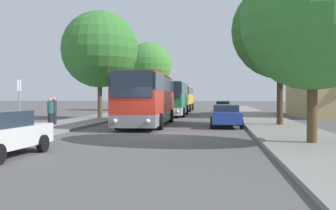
{
  "coord_description": "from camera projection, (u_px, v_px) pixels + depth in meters",
  "views": [
    {
      "loc": [
        3.16,
        -19.28,
        1.99
      ],
      "look_at": [
        -0.7,
        12.18,
        1.29
      ],
      "focal_mm": 42.0,
      "sensor_mm": 36.0,
      "label": 1
    }
  ],
  "objects": [
    {
      "name": "ground_plane",
      "position": [
        152.0,
        136.0,
        19.56
      ],
      "size": [
        300.0,
        300.0,
        0.0
      ],
      "primitive_type": "plane",
      "color": "#565454",
      "rests_on": "ground"
    },
    {
      "name": "sidewalk_left",
      "position": [
        19.0,
        133.0,
        20.41
      ],
      "size": [
        4.0,
        120.0,
        0.15
      ],
      "primitive_type": "cube",
      "color": "gray",
      "rests_on": "ground_plane"
    },
    {
      "name": "sidewalk_right",
      "position": [
        297.0,
        136.0,
        18.71
      ],
      "size": [
        4.0,
        120.0,
        0.15
      ],
      "primitive_type": "cube",
      "color": "gray",
      "rests_on": "ground_plane"
    },
    {
      "name": "bus_front",
      "position": [
        148.0,
        99.0,
        26.76
      ],
      "size": [
        3.03,
        11.71,
        3.41
      ],
      "rotation": [
        0.0,
        0.0,
        0.02
      ],
      "color": "gray",
      "rests_on": "ground_plane"
    },
    {
      "name": "bus_middle",
      "position": [
        173.0,
        98.0,
        40.09
      ],
      "size": [
        2.93,
        10.81,
        3.35
      ],
      "rotation": [
        0.0,
        0.0,
        0.02
      ],
      "color": "silver",
      "rests_on": "ground_plane"
    },
    {
      "name": "bus_rear",
      "position": [
        182.0,
        98.0,
        53.75
      ],
      "size": [
        2.87,
        11.46,
        3.37
      ],
      "rotation": [
        0.0,
        0.0,
        0.01
      ],
      "color": "#2D2D2D",
      "rests_on": "ground_plane"
    },
    {
      "name": "parked_car_right_near",
      "position": [
        226.0,
        115.0,
        25.42
      ],
      "size": [
        2.04,
        4.63,
        1.44
      ],
      "rotation": [
        0.0,
        0.0,
        3.16
      ],
      "color": "#233D9E",
      "rests_on": "ground_plane"
    },
    {
      "name": "parked_car_right_far",
      "position": [
        223.0,
        107.0,
        46.88
      ],
      "size": [
        2.01,
        4.29,
        1.44
      ],
      "rotation": [
        0.0,
        0.0,
        3.17
      ],
      "color": "red",
      "rests_on": "ground_plane"
    },
    {
      "name": "bus_stop_sign",
      "position": [
        19.0,
        99.0,
        20.84
      ],
      "size": [
        0.08,
        0.45,
        2.78
      ],
      "color": "gray",
      "rests_on": "sidewalk_left"
    },
    {
      "name": "pedestrian_waiting_near",
      "position": [
        50.0,
        113.0,
        23.28
      ],
      "size": [
        0.36,
        0.36,
        1.74
      ],
      "rotation": [
        0.0,
        0.0,
        3.47
      ],
      "color": "#23232D",
      "rests_on": "sidewalk_left"
    },
    {
      "name": "pedestrian_waiting_far",
      "position": [
        54.0,
        111.0,
        25.71
      ],
      "size": [
        0.36,
        0.36,
        1.79
      ],
      "rotation": [
        0.0,
        0.0,
        0.65
      ],
      "color": "#23232D",
      "rests_on": "sidewalk_left"
    },
    {
      "name": "tree_left_near",
      "position": [
        149.0,
        65.0,
        55.09
      ],
      "size": [
        6.4,
        6.4,
        9.46
      ],
      "color": "brown",
      "rests_on": "sidewalk_left"
    },
    {
      "name": "tree_left_far",
      "position": [
        100.0,
        49.0,
        34.07
      ],
      "size": [
        6.65,
        6.65,
        9.25
      ],
      "color": "brown",
      "rests_on": "sidewalk_left"
    },
    {
      "name": "tree_right_near",
      "position": [
        313.0,
        18.0,
        15.52
      ],
      "size": [
        5.74,
        5.74,
        7.81
      ],
      "color": "#513D23",
      "rests_on": "sidewalk_right"
    },
    {
      "name": "tree_right_mid",
      "position": [
        280.0,
        30.0,
        25.6
      ],
      "size": [
        6.34,
        6.34,
        9.33
      ],
      "color": "#47331E",
      "rests_on": "sidewalk_right"
    }
  ]
}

